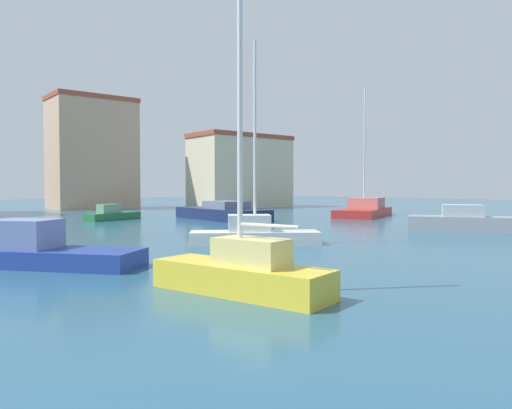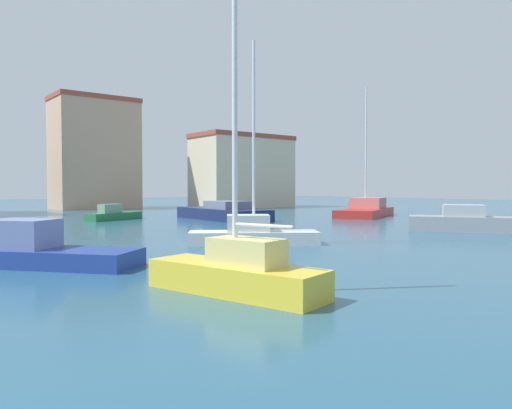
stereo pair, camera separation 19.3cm
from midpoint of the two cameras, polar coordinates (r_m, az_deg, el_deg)
water at (r=27.36m, az=-8.96°, el=-2.97°), size 160.00×160.00×0.00m
sailboat_red_far_right at (r=41.05m, az=12.55°, el=-0.54°), size 9.19×6.56×10.55m
sailboat_white_distant_east at (r=20.21m, az=-0.58°, el=-3.29°), size 5.26×4.30×8.43m
motorboat_navy_mid_harbor at (r=35.72m, az=-4.19°, el=-0.95°), size 3.44×9.04×1.38m
sailboat_yellow_near_pier at (r=10.88m, az=-2.14°, el=-7.82°), size 2.35×4.50×6.66m
motorboat_grey_outer_mooring at (r=28.33m, az=23.31°, el=-1.85°), size 4.70×5.94×1.44m
motorboat_green_distant_north at (r=36.62m, az=-16.75°, el=-1.15°), size 4.64×2.83×1.17m
motorboat_blue_far_left at (r=16.34m, az=-25.48°, el=-4.95°), size 5.78×6.46×1.40m
warehouse_block at (r=57.20m, az=-18.81°, el=5.75°), size 8.96×5.71×12.35m
harbor_office at (r=57.05m, az=-1.93°, el=3.93°), size 11.58×6.13×8.49m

